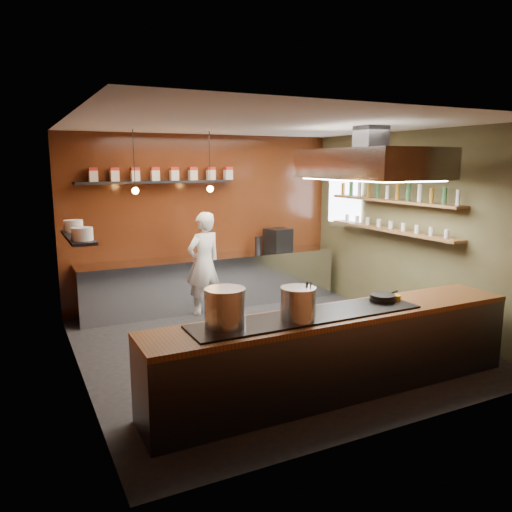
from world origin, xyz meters
TOP-DOWN VIEW (x-y plane):
  - floor at (0.00, 0.00)m, footprint 5.00×5.00m
  - back_wall at (0.00, 2.50)m, footprint 5.00×0.00m
  - left_wall at (-2.50, 0.00)m, footprint 0.00×5.00m
  - right_wall at (2.50, 0.00)m, footprint 0.00×5.00m
  - ceiling at (0.00, 0.00)m, footprint 5.00×5.00m
  - window_pane at (2.45, 1.70)m, footprint 0.00×1.00m
  - prep_counter at (0.00, 2.17)m, footprint 4.60×0.65m
  - pass_counter at (-0.00, -1.60)m, footprint 4.40×0.72m
  - tin_shelf at (-0.90, 2.36)m, footprint 2.60×0.26m
  - plate_shelf at (-2.34, 1.00)m, footprint 0.30×1.40m
  - bottle_shelf_upper at (2.34, 0.30)m, footprint 0.26×2.80m
  - bottle_shelf_lower at (2.34, 0.30)m, footprint 0.26×2.80m
  - extractor_hood at (1.30, -0.40)m, footprint 1.20×2.00m
  - pendant_left at (-1.40, 1.70)m, footprint 0.10×0.10m
  - pendant_right at (-0.20, 1.70)m, footprint 0.10×0.10m
  - storage_tins at (-0.75, 2.36)m, footprint 2.43×0.13m
  - plate_stacks at (-2.34, 1.00)m, footprint 0.26×1.16m
  - bottles at (2.34, 0.30)m, footprint 0.06×2.66m
  - wine_glasses at (2.34, 0.30)m, footprint 0.07×2.37m
  - stockpot_large at (-1.33, -1.57)m, footprint 0.49×0.49m
  - stockpot_small at (-0.58, -1.68)m, footprint 0.40×0.40m
  - utensil_crock at (-0.46, -1.69)m, footprint 0.13×0.13m
  - frying_pan at (0.67, -1.51)m, footprint 0.46×0.31m
  - butter_jar at (0.83, -1.57)m, footprint 0.09×0.09m
  - espresso_machine at (1.31, 2.17)m, footprint 0.48×0.47m
  - chef at (-0.28, 1.83)m, footprint 0.72×0.56m

SIDE VIEW (x-z plane):
  - floor at x=0.00m, z-range 0.00..0.00m
  - prep_counter at x=0.00m, z-range 0.00..0.90m
  - pass_counter at x=0.00m, z-range 0.00..0.94m
  - chef at x=-0.28m, z-range 0.00..1.72m
  - butter_jar at x=0.83m, z-range 0.92..1.00m
  - frying_pan at x=0.67m, z-range 0.94..1.02m
  - utensil_crock at x=-0.46m, z-range 0.94..1.10m
  - espresso_machine at x=1.31m, z-range 0.90..1.31m
  - stockpot_small at x=-0.58m, z-range 0.94..1.28m
  - stockpot_large at x=-1.33m, z-range 0.94..1.33m
  - bottle_shelf_lower at x=2.34m, z-range 1.43..1.47m
  - back_wall at x=0.00m, z-range -1.00..4.00m
  - left_wall at x=-2.50m, z-range -1.00..4.00m
  - right_wall at x=2.50m, z-range -1.00..4.00m
  - wine_glasses at x=2.34m, z-range 1.47..1.60m
  - plate_shelf at x=-2.34m, z-range 1.53..1.57m
  - plate_stacks at x=-2.34m, z-range 1.57..1.73m
  - window_pane at x=2.45m, z-range 1.40..2.40m
  - bottle_shelf_upper at x=2.34m, z-range 1.90..1.94m
  - bottles at x=2.34m, z-range 1.94..2.18m
  - pendant_left at x=-1.40m, z-range 1.68..2.63m
  - pendant_right at x=-0.20m, z-range 1.68..2.63m
  - tin_shelf at x=-0.90m, z-range 2.18..2.22m
  - storage_tins at x=-0.75m, z-range 2.22..2.44m
  - extractor_hood at x=1.30m, z-range 2.15..2.87m
  - ceiling at x=0.00m, z-range 3.00..3.00m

